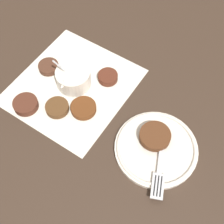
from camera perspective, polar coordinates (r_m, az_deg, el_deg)
The scene contains 11 objects.
ground_plane at distance 0.89m, azimuth -5.89°, elevation 4.09°, with size 4.00×4.00×0.00m, color #38281E.
napkin at distance 0.90m, azimuth -7.11°, elevation 4.81°, with size 0.34×0.32×0.00m.
sauce_bowl at distance 0.88m, azimuth -7.08°, elevation 6.11°, with size 0.11×0.10×0.10m.
fritter_0 at distance 0.94m, azimuth -11.51°, elevation 8.11°, with size 0.06×0.06×0.02m.
fritter_1 at distance 0.85m, azimuth -9.99°, elevation 0.80°, with size 0.06×0.06×0.02m.
fritter_2 at distance 0.84m, azimuth -5.24°, elevation 0.72°, with size 0.07×0.07×0.02m.
fritter_3 at distance 0.89m, azimuth -0.76°, elevation 6.42°, with size 0.06×0.06×0.02m.
fritter_4 at distance 0.87m, azimuth -15.50°, elevation 1.35°, with size 0.07×0.07×0.02m.
serving_plate at distance 0.79m, azimuth 8.08°, elevation -6.55°, with size 0.21×0.21×0.02m.
fritter_on_plate at distance 0.79m, azimuth 7.86°, elevation -4.39°, with size 0.08×0.08×0.02m.
fork at distance 0.76m, azimuth 8.62°, elevation -10.97°, with size 0.16×0.08×0.00m.
Camera 1 is at (0.39, 0.34, 0.72)m, focal length 50.00 mm.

